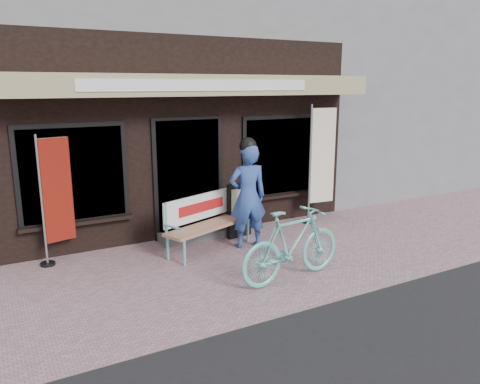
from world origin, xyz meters
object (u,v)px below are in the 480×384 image
person (248,194)px  nobori_red (55,198)px  bicycle (292,245)px  nobori_cream (320,162)px  menu_stand (239,210)px  bench (206,218)px

person → nobori_red: size_ratio=0.93×
bicycle → nobori_cream: (2.20, 2.18, 0.70)m
nobori_cream → menu_stand: nobori_cream is taller
bench → nobori_red: bearing=145.6°
bench → person: 0.82m
bench → person: (0.68, -0.24, 0.38)m
bicycle → menu_stand: size_ratio=1.75×
bicycle → menu_stand: bearing=-13.4°
bench → bicycle: bearing=-94.0°
nobori_red → menu_stand: bearing=-19.5°
person → nobori_cream: size_ratio=0.80×
person → nobori_cream: bearing=28.4°
bicycle → nobori_red: 3.71m
bicycle → nobori_red: nobori_red is taller
bench → menu_stand: 0.87m
menu_stand → nobori_cream: bearing=-6.5°
person → bench: bearing=172.0°
bicycle → nobori_red: size_ratio=0.86×
bicycle → person: bearing=-11.2°
person → bicycle: bearing=-84.4°
bench → menu_stand: menu_stand is taller
nobori_cream → menu_stand: bearing=-171.2°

